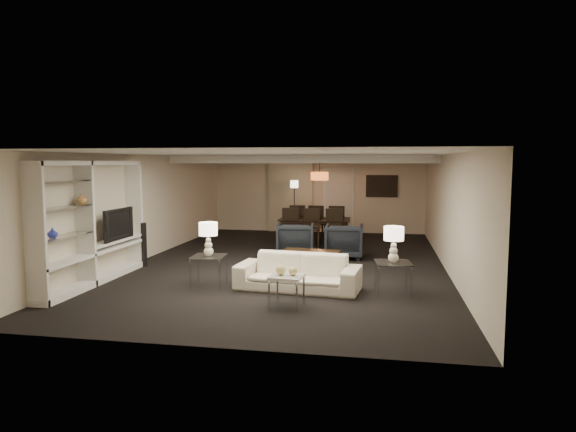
% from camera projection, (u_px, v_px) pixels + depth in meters
% --- Properties ---
extents(floor, '(11.00, 11.00, 0.00)m').
position_uv_depth(floor, '(288.00, 263.00, 11.84)').
color(floor, black).
rests_on(floor, ground).
extents(ceiling, '(7.00, 11.00, 0.02)m').
position_uv_depth(ceiling, '(288.00, 154.00, 11.58)').
color(ceiling, silver).
rests_on(ceiling, ground).
extents(wall_back, '(7.00, 0.02, 2.50)m').
position_uv_depth(wall_back, '(318.00, 195.00, 17.09)').
color(wall_back, beige).
rests_on(wall_back, ground).
extents(wall_front, '(7.00, 0.02, 2.50)m').
position_uv_depth(wall_front, '(208.00, 250.00, 6.33)').
color(wall_front, beige).
rests_on(wall_front, ground).
extents(wall_left, '(0.02, 11.00, 2.50)m').
position_uv_depth(wall_left, '(145.00, 207.00, 12.34)').
color(wall_left, beige).
rests_on(wall_left, ground).
extents(wall_right, '(0.02, 11.00, 2.50)m').
position_uv_depth(wall_right, '(447.00, 212.00, 11.09)').
color(wall_right, beige).
rests_on(wall_right, ground).
extents(ceiling_soffit, '(7.00, 4.00, 0.20)m').
position_uv_depth(ceiling_soffit, '(309.00, 160.00, 15.02)').
color(ceiling_soffit, silver).
rests_on(ceiling_soffit, ceiling).
extents(curtains, '(1.50, 0.12, 2.40)m').
position_uv_depth(curtains, '(291.00, 196.00, 17.18)').
color(curtains, beige).
rests_on(curtains, wall_back).
extents(door, '(0.90, 0.05, 2.10)m').
position_uv_depth(door, '(339.00, 201.00, 16.96)').
color(door, silver).
rests_on(door, wall_back).
extents(painting, '(0.95, 0.04, 0.65)m').
position_uv_depth(painting, '(382.00, 186.00, 16.65)').
color(painting, '#142D38').
rests_on(painting, wall_back).
extents(media_unit, '(0.38, 3.40, 2.35)m').
position_uv_depth(media_unit, '(93.00, 223.00, 9.77)').
color(media_unit, white).
rests_on(media_unit, wall_left).
extents(pendant_light, '(0.52, 0.52, 0.24)m').
position_uv_depth(pendant_light, '(320.00, 176.00, 15.01)').
color(pendant_light, '#D8591E').
rests_on(pendant_light, ceiling_soffit).
extents(sofa, '(2.32, 1.11, 0.65)m').
position_uv_depth(sofa, '(298.00, 272.00, 9.35)').
color(sofa, beige).
rests_on(sofa, floor).
extents(coffee_table, '(1.31, 0.86, 0.44)m').
position_uv_depth(coffee_table, '(310.00, 261.00, 10.92)').
color(coffee_table, black).
rests_on(coffee_table, floor).
extents(armchair_left, '(0.99, 1.01, 0.83)m').
position_uv_depth(armchair_left, '(295.00, 240.00, 12.67)').
color(armchair_left, black).
rests_on(armchair_left, floor).
extents(armchair_right, '(0.92, 0.94, 0.83)m').
position_uv_depth(armchair_right, '(344.00, 241.00, 12.46)').
color(armchair_right, black).
rests_on(armchair_right, floor).
extents(side_table_left, '(0.66, 0.66, 0.57)m').
position_uv_depth(side_table_left, '(209.00, 271.00, 9.66)').
color(side_table_left, white).
rests_on(side_table_left, floor).
extents(side_table_right, '(0.68, 0.68, 0.57)m').
position_uv_depth(side_table_right, '(393.00, 278.00, 9.05)').
color(side_table_right, white).
rests_on(side_table_right, floor).
extents(table_lamp_left, '(0.39, 0.39, 0.64)m').
position_uv_depth(table_lamp_left, '(208.00, 239.00, 9.59)').
color(table_lamp_left, white).
rests_on(table_lamp_left, side_table_left).
extents(table_lamp_right, '(0.38, 0.38, 0.64)m').
position_uv_depth(table_lamp_right, '(394.00, 244.00, 8.98)').
color(table_lamp_right, white).
rests_on(table_lamp_right, side_table_right).
extents(marble_table, '(0.56, 0.56, 0.51)m').
position_uv_depth(marble_table, '(287.00, 291.00, 8.28)').
color(marble_table, silver).
rests_on(marble_table, floor).
extents(gold_gourd_a, '(0.16, 0.16, 0.16)m').
position_uv_depth(gold_gourd_a, '(281.00, 270.00, 8.26)').
color(gold_gourd_a, '#DDC675').
rests_on(gold_gourd_a, marble_table).
extents(gold_gourd_b, '(0.14, 0.14, 0.14)m').
position_uv_depth(gold_gourd_b, '(293.00, 271.00, 8.23)').
color(gold_gourd_b, '#EAD27C').
rests_on(gold_gourd_b, marble_table).
extents(television, '(1.10, 0.14, 0.64)m').
position_uv_depth(television, '(114.00, 224.00, 10.47)').
color(television, black).
rests_on(television, media_unit).
extents(vase_blue, '(0.17, 0.17, 0.18)m').
position_uv_depth(vase_blue, '(53.00, 233.00, 8.58)').
color(vase_blue, '#2732AB').
rests_on(vase_blue, media_unit).
extents(vase_amber, '(0.18, 0.18, 0.18)m').
position_uv_depth(vase_amber, '(81.00, 199.00, 9.38)').
color(vase_amber, '#D18D45').
rests_on(vase_amber, media_unit).
extents(floor_speaker, '(0.14, 0.14, 0.99)m').
position_uv_depth(floor_speaker, '(143.00, 245.00, 11.45)').
color(floor_speaker, black).
rests_on(floor_speaker, floor).
extents(dining_table, '(2.08, 1.23, 0.71)m').
position_uv_depth(dining_table, '(315.00, 231.00, 14.72)').
color(dining_table, black).
rests_on(dining_table, floor).
extents(chair_nl, '(0.54, 0.54, 1.05)m').
position_uv_depth(chair_nl, '(290.00, 228.00, 14.17)').
color(chair_nl, black).
rests_on(chair_nl, floor).
extents(chair_nm, '(0.55, 0.55, 1.05)m').
position_uv_depth(chair_nm, '(312.00, 228.00, 14.06)').
color(chair_nm, black).
rests_on(chair_nm, floor).
extents(chair_nr, '(0.49, 0.49, 1.05)m').
position_uv_depth(chair_nr, '(333.00, 229.00, 13.96)').
color(chair_nr, black).
rests_on(chair_nr, floor).
extents(chair_fl, '(0.54, 0.54, 1.05)m').
position_uv_depth(chair_fl, '(298.00, 222.00, 15.44)').
color(chair_fl, black).
rests_on(chair_fl, floor).
extents(chair_fm, '(0.53, 0.53, 1.05)m').
position_uv_depth(chair_fm, '(317.00, 223.00, 15.34)').
color(chair_fm, black).
rests_on(chair_fm, floor).
extents(chair_fr, '(0.51, 0.51, 1.05)m').
position_uv_depth(chair_fr, '(337.00, 223.00, 15.23)').
color(chair_fr, black).
rests_on(chair_fr, floor).
extents(floor_lamp, '(0.32, 0.32, 1.75)m').
position_uv_depth(floor_lamp, '(294.00, 208.00, 16.37)').
color(floor_lamp, black).
rests_on(floor_lamp, floor).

